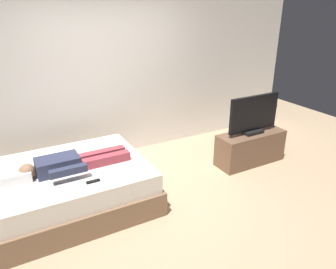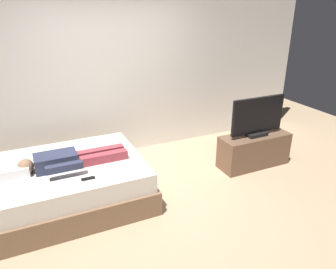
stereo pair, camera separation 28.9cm
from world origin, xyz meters
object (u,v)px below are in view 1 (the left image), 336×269
tv_stand (250,148)px  person (70,163)px  pillow (7,176)px  tv (254,115)px  remote (93,181)px  bed (69,188)px

tv_stand → person: bearing=178.0°
pillow → tv: (3.39, -0.16, 0.18)m
remote → tv: (2.57, 0.31, 0.24)m
bed → tv: size_ratio=2.17×
pillow → tv_stand: (3.39, -0.16, -0.35)m
person → remote: bearing=-69.5°
tv_stand → tv: bearing=180.0°
person → tv_stand: 2.75m
pillow → remote: pillow is taller
pillow → person: bearing=-6.1°
tv_stand → tv: tv is taller
tv → person: bearing=178.0°
remote → tv_stand: 2.61m
pillow → tv: size_ratio=0.55×
person → tv_stand: person is taller
bed → pillow: pillow is taller
remote → pillow: bearing=149.8°
bed → remote: remote is taller
pillow → tv_stand: bearing=-2.8°
bed → person: bearing=-67.8°
person → tv_stand: size_ratio=1.15×
tv_stand → pillow: bearing=177.2°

